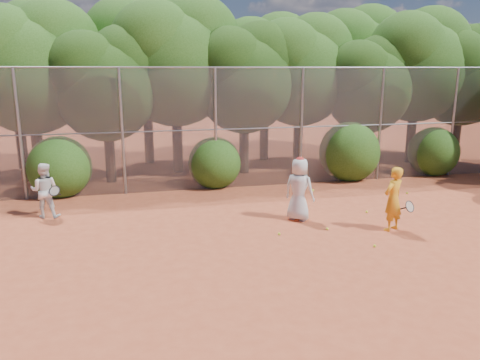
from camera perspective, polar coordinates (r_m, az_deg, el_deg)
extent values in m
plane|color=#A04024|center=(10.67, 8.43, -8.53)|extent=(80.00, 80.00, 0.00)
cylinder|color=gray|center=(15.64, -25.24, 4.94)|extent=(0.09, 0.09, 4.00)
cylinder|color=gray|center=(15.30, -14.16, 5.66)|extent=(0.09, 0.09, 4.00)
cylinder|color=gray|center=(15.54, -2.98, 6.16)|extent=(0.09, 0.09, 4.00)
cylinder|color=gray|center=(16.34, 7.49, 6.42)|extent=(0.09, 0.09, 4.00)
cylinder|color=gray|center=(17.62, 16.72, 6.48)|extent=(0.09, 0.09, 4.00)
cylinder|color=gray|center=(19.29, 24.53, 6.39)|extent=(0.09, 0.09, 4.00)
cylinder|color=gray|center=(15.62, 0.64, 13.57)|extent=(20.00, 0.05, 0.05)
cylinder|color=gray|center=(15.75, 0.62, 6.27)|extent=(20.00, 0.04, 0.04)
cube|color=slate|center=(15.75, 0.62, 6.27)|extent=(20.00, 0.02, 4.00)
cylinder|color=black|center=(18.17, -23.46, 3.77)|extent=(0.38, 0.38, 2.52)
sphere|color=#214812|center=(17.97, -24.20, 11.54)|extent=(4.03, 4.03, 4.03)
sphere|color=#214812|center=(18.25, -21.71, 14.96)|extent=(3.23, 3.23, 3.23)
sphere|color=#214812|center=(17.82, -26.93, 13.88)|extent=(3.02, 3.02, 3.02)
cylinder|color=black|center=(17.23, -15.59, 3.32)|extent=(0.36, 0.36, 2.17)
sphere|color=black|center=(17.00, -16.05, 10.39)|extent=(3.47, 3.47, 3.47)
sphere|color=black|center=(17.32, -13.83, 13.45)|extent=(2.78, 2.78, 2.78)
sphere|color=black|center=(16.76, -18.36, 12.58)|extent=(2.60, 2.60, 2.60)
cylinder|color=black|center=(18.24, -7.65, 5.02)|extent=(0.39, 0.39, 2.66)
sphere|color=#214812|center=(18.05, -7.91, 13.23)|extent=(4.26, 4.26, 4.26)
sphere|color=#214812|center=(18.60, -5.43, 16.58)|extent=(3.40, 3.40, 3.40)
sphere|color=#214812|center=(17.70, -10.39, 15.90)|extent=(3.19, 3.19, 3.19)
cylinder|color=black|center=(18.10, 0.49, 4.46)|extent=(0.37, 0.37, 2.27)
sphere|color=black|center=(17.89, 0.50, 11.53)|extent=(3.64, 3.64, 3.64)
sphere|color=black|center=(18.42, 2.50, 14.40)|extent=(2.91, 2.91, 2.91)
sphere|color=black|center=(17.47, -1.37, 13.87)|extent=(2.73, 2.73, 2.73)
cylinder|color=black|center=(19.57, 7.08, 5.29)|extent=(0.38, 0.38, 2.45)
sphere|color=#214812|center=(19.38, 7.29, 12.34)|extent=(3.92, 3.92, 3.92)
sphere|color=#214812|center=(20.04, 9.15, 15.11)|extent=(3.14, 3.14, 3.14)
sphere|color=#214812|center=(18.88, 5.67, 14.73)|extent=(2.94, 2.94, 2.94)
cylinder|color=black|center=(19.72, 14.93, 4.49)|extent=(0.36, 0.36, 2.10)
sphere|color=black|center=(19.52, 15.30, 10.46)|extent=(3.36, 3.36, 3.36)
sphere|color=black|center=(20.12, 16.72, 12.85)|extent=(2.69, 2.69, 2.69)
sphere|color=black|center=(19.00, 14.20, 12.49)|extent=(2.52, 2.52, 2.52)
cylinder|color=black|center=(21.47, 20.15, 5.48)|extent=(0.39, 0.39, 2.59)
sphere|color=#214812|center=(21.30, 20.71, 12.25)|extent=(4.14, 4.14, 4.14)
sphere|color=#214812|center=(22.13, 22.17, 14.83)|extent=(3.32, 3.32, 3.32)
sphere|color=#214812|center=(20.66, 19.67, 14.62)|extent=(3.11, 3.11, 3.11)
cylinder|color=black|center=(22.41, 24.84, 5.00)|extent=(0.37, 0.37, 2.31)
sphere|color=black|center=(22.24, 25.42, 10.77)|extent=(3.70, 3.70, 3.70)
sphere|color=black|center=(22.98, 26.56, 13.02)|extent=(2.96, 2.96, 2.96)
sphere|color=black|center=(21.62, 24.71, 12.77)|extent=(2.77, 2.77, 2.77)
cylinder|color=black|center=(20.59, -25.14, 4.77)|extent=(0.39, 0.39, 2.62)
sphere|color=#214812|center=(20.42, -25.87, 11.91)|extent=(4.20, 4.20, 4.20)
sphere|color=#214812|center=(20.69, -23.59, 15.05)|extent=(3.36, 3.36, 3.36)
cylinder|color=black|center=(20.34, -11.10, 5.95)|extent=(0.40, 0.40, 2.80)
sphere|color=#214812|center=(20.18, -11.46, 13.69)|extent=(4.48, 4.48, 4.48)
sphere|color=#214812|center=(20.72, -9.07, 16.88)|extent=(3.58, 3.58, 3.58)
sphere|color=#214812|center=(19.86, -13.90, 16.17)|extent=(3.36, 3.36, 3.36)
cylinder|color=black|center=(20.76, 2.95, 5.94)|extent=(0.38, 0.38, 2.52)
sphere|color=#214812|center=(20.59, 3.03, 12.77)|extent=(4.03, 4.03, 4.03)
sphere|color=#214812|center=(21.22, 4.92, 15.48)|extent=(3.23, 3.23, 3.23)
sphere|color=#214812|center=(20.12, 1.31, 15.07)|extent=(3.02, 3.02, 3.02)
cylinder|color=black|center=(22.95, 13.46, 6.57)|extent=(0.40, 0.40, 2.73)
sphere|color=#214812|center=(22.80, 13.83, 13.26)|extent=(4.37, 4.37, 4.37)
sphere|color=#214812|center=(23.62, 15.45, 15.81)|extent=(3.49, 3.49, 3.49)
sphere|color=#214812|center=(22.19, 12.53, 15.59)|extent=(3.28, 3.28, 3.28)
sphere|color=#214812|center=(15.91, -21.15, 1.79)|extent=(2.00, 2.00, 2.00)
sphere|color=#214812|center=(16.01, -3.12, 2.38)|extent=(1.80, 1.80, 1.80)
sphere|color=#214812|center=(17.54, 13.20, 3.68)|extent=(2.20, 2.20, 2.20)
sphere|color=#214812|center=(19.36, 22.52, 3.46)|extent=(1.90, 1.90, 1.90)
imported|color=orange|center=(12.21, 18.17, -2.21)|extent=(0.70, 0.60, 1.62)
torus|color=black|center=(12.28, 19.99, -3.06)|extent=(0.34, 0.25, 0.28)
cylinder|color=black|center=(12.41, 19.22, -3.28)|extent=(0.12, 0.26, 0.15)
imported|color=silver|center=(12.50, 7.23, -1.12)|extent=(0.96, 0.96, 1.69)
ellipsoid|color=#AE1D18|center=(12.32, 7.34, 2.50)|extent=(0.22, 0.22, 0.13)
sphere|color=#DEF12B|center=(12.43, 8.85, -1.24)|extent=(0.07, 0.07, 0.07)
imported|color=silver|center=(13.70, -22.73, -1.18)|extent=(0.81, 0.67, 1.50)
torus|color=black|center=(13.36, -21.68, -1.24)|extent=(0.35, 0.28, 0.27)
cylinder|color=black|center=(13.54, -21.27, -1.53)|extent=(0.11, 0.25, 0.18)
sphere|color=#DEF12B|center=(12.03, 10.59, -5.87)|extent=(0.07, 0.07, 0.07)
sphere|color=#DEF12B|center=(13.67, 15.19, -3.76)|extent=(0.07, 0.07, 0.07)
sphere|color=#DEF12B|center=(11.16, 16.09, -7.73)|extent=(0.07, 0.07, 0.07)
sphere|color=#DEF12B|center=(11.52, 4.80, -6.56)|extent=(0.07, 0.07, 0.07)
sphere|color=#DEF12B|center=(16.09, 19.70, -1.50)|extent=(0.07, 0.07, 0.07)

